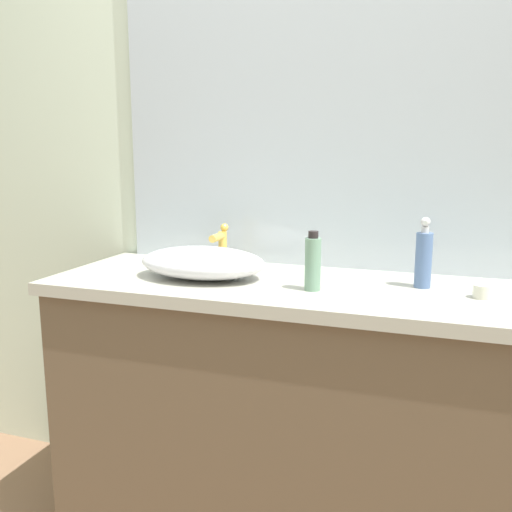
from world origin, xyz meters
TOP-DOWN VIEW (x-y plane):
  - bathroom_wall_rear at (0.00, 0.73)m, footprint 6.00×0.06m
  - vanity_counter at (-0.03, 0.42)m, footprint 1.66×0.54m
  - wall_mirror_panel at (-0.03, 0.69)m, footprint 1.54×0.01m
  - sink_basin at (-0.38, 0.39)m, footprint 0.41×0.28m
  - faucet at (-0.38, 0.55)m, footprint 0.03×0.12m
  - lotion_bottle at (0.29, 0.49)m, footprint 0.05×0.05m
  - perfume_bottle at (-0.01, 0.35)m, footprint 0.05×0.05m
  - candle_jar at (0.45, 0.41)m, footprint 0.05×0.05m

SIDE VIEW (x-z plane):
  - vanity_counter at x=-0.03m, z-range 0.00..0.91m
  - candle_jar at x=0.45m, z-range 0.91..0.95m
  - sink_basin at x=-0.38m, z-range 0.91..1.01m
  - perfume_bottle at x=-0.01m, z-range 0.91..1.08m
  - faucet at x=-0.38m, z-range 0.92..1.07m
  - lotion_bottle at x=0.29m, z-range 0.90..1.11m
  - bathroom_wall_rear at x=0.00m, z-range 0.00..2.60m
  - wall_mirror_panel at x=-0.03m, z-range 0.91..2.13m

